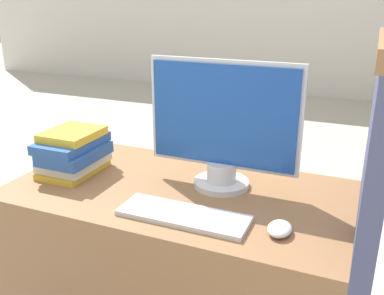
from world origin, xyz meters
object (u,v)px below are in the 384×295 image
at_px(mouse, 280,229).
at_px(monitor, 223,127).
at_px(keyboard, 183,216).
at_px(book_stack, 73,152).

bearing_deg(mouse, monitor, 136.85).
relative_size(keyboard, book_stack, 1.52).
height_order(monitor, keyboard, monitor).
bearing_deg(keyboard, book_stack, 162.48).
distance_m(monitor, book_stack, 0.57).
bearing_deg(mouse, book_stack, 170.13).
bearing_deg(monitor, keyboard, -96.27).
distance_m(monitor, mouse, 0.40).
xyz_separation_m(keyboard, book_stack, (-0.52, 0.16, 0.07)).
bearing_deg(book_stack, keyboard, -17.52).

